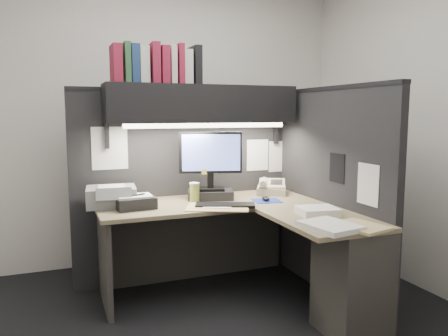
{
  "coord_description": "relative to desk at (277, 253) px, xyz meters",
  "views": [
    {
      "loc": [
        -1.0,
        -2.65,
        1.43
      ],
      "look_at": [
        0.22,
        0.51,
        1.0
      ],
      "focal_mm": 35.0,
      "sensor_mm": 36.0,
      "label": 1
    }
  ],
  "objects": [
    {
      "name": "floor",
      "position": [
        -0.43,
        0.0,
        -0.44
      ],
      "size": [
        3.5,
        3.5,
        0.0
      ],
      "primitive_type": "plane",
      "color": "black",
      "rests_on": "ground"
    },
    {
      "name": "wall_back",
      "position": [
        -0.43,
        1.5,
        0.91
      ],
      "size": [
        3.5,
        0.04,
        2.7
      ],
      "primitive_type": "cube",
      "color": "silver",
      "rests_on": "floor"
    },
    {
      "name": "wall_front",
      "position": [
        -0.43,
        -1.5,
        0.91
      ],
      "size": [
        3.5,
        0.04,
        2.7
      ],
      "primitive_type": "cube",
      "color": "silver",
      "rests_on": "floor"
    },
    {
      "name": "wall_right",
      "position": [
        1.32,
        0.0,
        0.91
      ],
      "size": [
        0.04,
        3.0,
        2.7
      ],
      "primitive_type": "cube",
      "color": "silver",
      "rests_on": "floor"
    },
    {
      "name": "partition_back",
      "position": [
        -0.4,
        0.93,
        0.36
      ],
      "size": [
        1.9,
        0.06,
        1.6
      ],
      "primitive_type": "cube",
      "color": "black",
      "rests_on": "floor"
    },
    {
      "name": "partition_right",
      "position": [
        0.55,
        0.18,
        0.36
      ],
      "size": [
        0.06,
        1.5,
        1.6
      ],
      "primitive_type": "cube",
      "color": "black",
      "rests_on": "floor"
    },
    {
      "name": "desk",
      "position": [
        0.0,
        0.0,
        0.0
      ],
      "size": [
        1.7,
        1.53,
        0.73
      ],
      "color": "#817252",
      "rests_on": "floor"
    },
    {
      "name": "overhead_shelf",
      "position": [
        -0.3,
        0.75,
        1.06
      ],
      "size": [
        1.55,
        0.34,
        0.3
      ],
      "primitive_type": "cube",
      "color": "black",
      "rests_on": "partition_back"
    },
    {
      "name": "task_light_tube",
      "position": [
        -0.3,
        0.61,
        0.89
      ],
      "size": [
        1.32,
        0.04,
        0.04
      ],
      "primitive_type": "cylinder",
      "rotation": [
        0.0,
        1.57,
        0.0
      ],
      "color": "white",
      "rests_on": "overhead_shelf"
    },
    {
      "name": "monitor",
      "position": [
        -0.26,
        0.66,
        0.5
      ],
      "size": [
        0.5,
        0.32,
        0.55
      ],
      "rotation": [
        0.0,
        0.0,
        -0.3
      ],
      "color": "black",
      "rests_on": "desk"
    },
    {
      "name": "keyboard",
      "position": [
        -0.26,
        0.34,
        0.3
      ],
      "size": [
        0.47,
        0.3,
        0.02
      ],
      "primitive_type": "cube",
      "rotation": [
        0.0,
        0.0,
        -0.38
      ],
      "color": "black",
      "rests_on": "desk"
    },
    {
      "name": "mousepad",
      "position": [
        0.13,
        0.42,
        0.29
      ],
      "size": [
        0.24,
        0.22,
        0.0
      ],
      "primitive_type": "cube",
      "rotation": [
        0.0,
        0.0,
        -0.16
      ],
      "color": "#1C309A",
      "rests_on": "desk"
    },
    {
      "name": "mouse",
      "position": [
        0.12,
        0.41,
        0.31
      ],
      "size": [
        0.06,
        0.1,
        0.03
      ],
      "primitive_type": "ellipsoid",
      "rotation": [
        0.0,
        0.0,
        -0.08
      ],
      "color": "black",
      "rests_on": "mousepad"
    },
    {
      "name": "telephone",
      "position": [
        0.31,
        0.68,
        0.34
      ],
      "size": [
        0.34,
        0.34,
        0.1
      ],
      "primitive_type": "cube",
      "rotation": [
        0.0,
        0.0,
        -0.5
      ],
      "color": "#BAB28F",
      "rests_on": "desk"
    },
    {
      "name": "coffee_cup",
      "position": [
        -0.42,
        0.6,
        0.36
      ],
      "size": [
        0.1,
        0.1,
        0.14
      ],
      "primitive_type": "cylinder",
      "rotation": [
        0.0,
        0.0,
        0.4
      ],
      "color": "#AFB247",
      "rests_on": "desk"
    },
    {
      "name": "printer",
      "position": [
        -1.05,
        0.68,
        0.36
      ],
      "size": [
        0.39,
        0.34,
        0.14
      ],
      "primitive_type": "cube",
      "rotation": [
        0.0,
        0.0,
        -0.1
      ],
      "color": "gray",
      "rests_on": "desk"
    },
    {
      "name": "notebook_stack",
      "position": [
        -0.9,
        0.54,
        0.33
      ],
      "size": [
        0.3,
        0.26,
        0.08
      ],
      "primitive_type": "cube",
      "rotation": [
        0.0,
        0.0,
        0.09
      ],
      "color": "black",
      "rests_on": "desk"
    },
    {
      "name": "open_folder",
      "position": [
        -0.33,
        0.32,
        0.29
      ],
      "size": [
        0.53,
        0.45,
        0.01
      ],
      "primitive_type": "cube",
      "rotation": [
        0.0,
        0.0,
        -0.41
      ],
      "color": "tan",
      "rests_on": "desk"
    },
    {
      "name": "paper_stack_a",
      "position": [
        0.24,
        -0.13,
        0.31
      ],
      "size": [
        0.29,
        0.26,
        0.05
      ],
      "primitive_type": "cube",
      "rotation": [
        0.0,
        0.0,
        -0.16
      ],
      "color": "white",
      "rests_on": "desk"
    },
    {
      "name": "paper_stack_b",
      "position": [
        0.1,
        -0.48,
        0.3
      ],
      "size": [
        0.32,
        0.37,
        0.03
      ],
      "primitive_type": "cube",
      "rotation": [
        0.0,
        0.0,
        0.17
      ],
      "color": "white",
      "rests_on": "desk"
    },
    {
      "name": "manila_stack",
      "position": [
        0.29,
        -0.53,
        0.3
      ],
      "size": [
        0.31,
        0.35,
        0.02
      ],
      "primitive_type": "cube",
      "rotation": [
        0.0,
        0.0,
        0.24
      ],
      "color": "tan",
      "rests_on": "desk"
    },
    {
      "name": "binder_row",
      "position": [
        -0.67,
        0.75,
        1.35
      ],
      "size": [
        0.68,
        0.26,
        0.31
      ],
      "color": "maroon",
      "rests_on": "overhead_shelf"
    },
    {
      "name": "pinned_papers",
      "position": [
        -0.0,
        0.56,
        0.61
      ],
      "size": [
        1.76,
        1.31,
        0.51
      ],
      "color": "white",
      "rests_on": "partition_back"
    }
  ]
}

